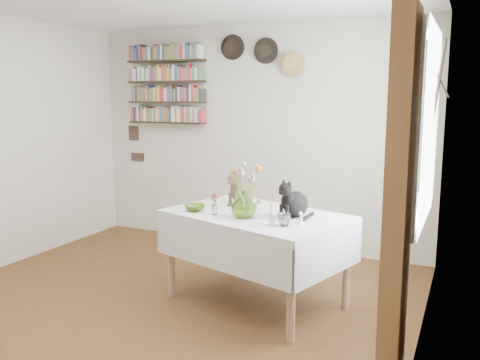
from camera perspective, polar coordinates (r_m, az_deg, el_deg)
The scene contains 16 objects.
room at distance 3.82m, azimuth -11.76°, elevation 2.27°, with size 4.08×4.58×2.58m.
window at distance 3.87m, azimuth 20.31°, elevation 4.14°, with size 0.12×1.52×1.32m.
curtain at distance 3.00m, azimuth 17.41°, elevation -1.81°, with size 0.12×0.38×2.10m, color brown.
dining_table at distance 4.20m, azimuth 1.82°, elevation -6.27°, with size 1.63×1.29×0.77m.
tabby_cat at distance 4.46m, azimuth 0.36°, elevation -0.72°, with size 0.22×0.28×0.33m, color brown, non-canonical shape.
black_cat at distance 4.03m, azimuth 6.27°, elevation -1.94°, with size 0.21×0.27×0.32m, color black, non-canonical shape.
flower_vase at distance 3.99m, azimuth 0.45°, elevation -2.75°, with size 0.20×0.20×0.21m, color #96CA45.
green_bowl at distance 4.25m, azimuth -5.10°, elevation -3.13°, with size 0.17×0.17×0.05m, color #96CA45.
drinking_glass at distance 3.76m, azimuth 4.99°, elevation -4.49°, with size 0.10×0.10×0.09m, color white.
candlestick at distance 3.77m, azimuth 3.60°, elevation -4.23°, with size 0.05×0.05×0.18m.
berry_jar at distance 4.11m, azimuth -2.90°, elevation -2.73°, with size 0.05×0.05×0.19m.
porcelain_figurine at distance 3.82m, azimuth 6.84°, elevation -4.35°, with size 0.05×0.05×0.10m.
flower_bouquet at distance 3.96m, azimuth 0.52°, elevation 0.58°, with size 0.17×0.13×0.39m.
bookshelf_unit at distance 6.20m, azimuth -8.27°, elevation 10.51°, with size 1.00×0.16×0.91m.
wall_hats at distance 5.68m, azimuth 2.50°, elevation 13.99°, with size 0.98×0.09×0.48m.
wall_art_plaques at distance 6.58m, azimuth -11.67°, elevation 4.09°, with size 0.21×0.02×0.44m.
Camera 1 is at (2.26, -3.05, 1.71)m, focal length 38.00 mm.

